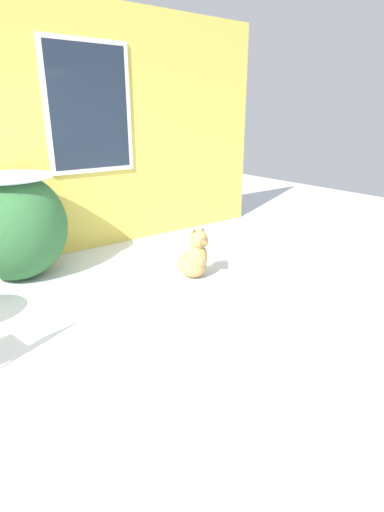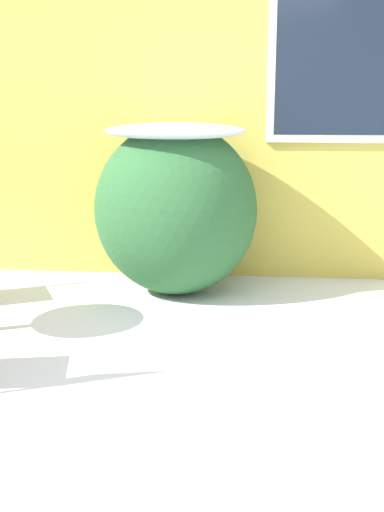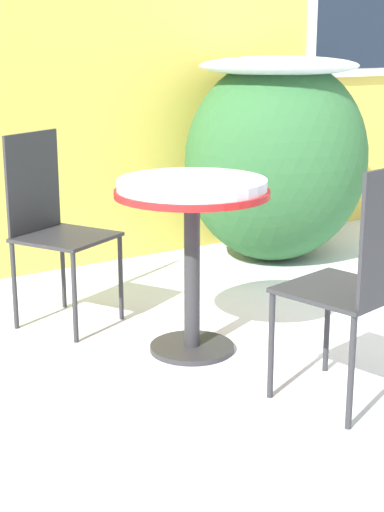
{
  "view_description": "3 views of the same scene",
  "coord_description": "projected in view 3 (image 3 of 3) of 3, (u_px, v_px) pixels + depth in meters",
  "views": [
    {
      "loc": [
        -1.31,
        -3.23,
        1.93
      ],
      "look_at": [
        1.46,
        0.41,
        0.27
      ],
      "focal_mm": 28.0,
      "sensor_mm": 36.0,
      "label": 1
    },
    {
      "loc": [
        0.35,
        -3.07,
        1.46
      ],
      "look_at": [
        0.0,
        0.6,
        0.55
      ],
      "focal_mm": 45.0,
      "sensor_mm": 36.0,
      "label": 2
    },
    {
      "loc": [
        -3.38,
        -2.2,
        1.37
      ],
      "look_at": [
        -1.55,
        0.61,
        0.45
      ],
      "focal_mm": 55.0,
      "sensor_mm": 36.0,
      "label": 3
    }
  ],
  "objects": [
    {
      "name": "patio_chair_far_side",
      "position": [
        360.0,
        277.0,
        2.93
      ],
      "size": [
        0.48,
        0.48,
        0.95
      ],
      "rotation": [
        0.0,
        0.0,
        3.35
      ],
      "color": "#2D2D30",
      "rests_on": "ground_plane"
    },
    {
      "name": "patio_chair_near_table",
      "position": [
        53.0,
        221.0,
        3.84
      ],
      "size": [
        0.55,
        0.55,
        0.95
      ],
      "rotation": [
        0.0,
        0.0,
        0.47
      ],
      "color": "#2D2D30",
      "rests_on": "ground_plane"
    },
    {
      "name": "patio_table",
      "position": [
        192.0,
        210.0,
        3.43
      ],
      "size": [
        0.68,
        0.68,
        0.8
      ],
      "color": "#2D2D30",
      "rests_on": "ground_plane"
    },
    {
      "name": "shrub_left",
      "position": [
        277.0,
        154.0,
        4.96
      ],
      "size": [
        1.22,
        1.05,
        1.29
      ],
      "color": "#2D6033",
      "rests_on": "ground_plane"
    }
  ]
}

